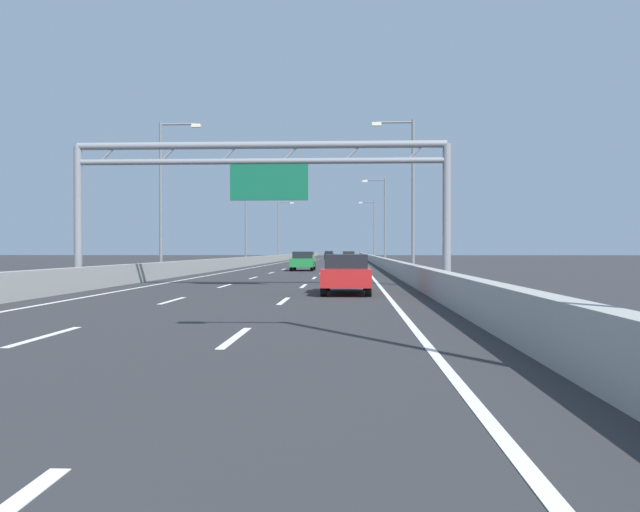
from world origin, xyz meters
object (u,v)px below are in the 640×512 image
yellow_car (349,257)px  black_car (329,255)px  streetlamp_left_distant (280,227)px  sign_gantry (261,176)px  streetlamp_right_far (383,216)px  streetlamp_right_mid (409,188)px  streetlamp_left_far (248,216)px  red_car (346,273)px  green_car (303,261)px  streetlamp_left_mid (165,189)px  streetlamp_right_distant (373,227)px

yellow_car → black_car: bearing=96.0°
streetlamp_left_distant → black_car: 21.80m
sign_gantry → streetlamp_right_far: size_ratio=1.74×
streetlamp_right_mid → streetlamp_left_far: 36.55m
streetlamp_left_distant → red_car: streetlamp_left_distant is taller
sign_gantry → streetlamp_right_far: 45.59m
streetlamp_right_mid → streetlamp_left_far: bearing=114.1°
sign_gantry → streetlamp_left_distant: 78.70m
black_car → green_car: 73.56m
streetlamp_left_distant → yellow_car: 20.23m
black_car → green_car: bearing=-89.8°
streetlamp_left_mid → streetlamp_left_distant: bearing=90.0°
red_car → black_car: bearing=92.2°
streetlamp_left_far → streetlamp_right_distant: size_ratio=1.00×
streetlamp_left_far → black_car: size_ratio=2.26×
streetlamp_right_far → yellow_car: size_ratio=2.09×
streetlamp_right_mid → red_car: 16.44m
sign_gantry → green_car: size_ratio=3.80×
yellow_car → streetlamp_right_mid: bearing=-85.7°
sign_gantry → streetlamp_left_mid: bearing=122.9°
black_car → streetlamp_left_mid: bearing=-94.8°
streetlamp_left_mid → streetlamp_left_far: same height
sign_gantry → streetlamp_right_distant: bearing=84.6°
red_car → streetlamp_right_mid: bearing=76.5°
streetlamp_left_distant → yellow_car: size_ratio=2.09×
streetlamp_right_far → green_car: 21.96m
streetlamp_right_mid → sign_gantry: bearing=-122.6°
yellow_car → streetlamp_left_mid: bearing=-102.4°
streetlamp_right_mid → black_car: bearing=95.0°
black_car → green_car: (0.29, -73.56, 0.01)m
streetlamp_left_far → streetlamp_left_distant: 33.36m
sign_gantry → streetlamp_right_mid: bearing=57.4°
red_car → streetlamp_left_distant: bearing=97.8°
sign_gantry → black_car: (-0.23, 98.36, -4.08)m
streetlamp_right_mid → red_car: bearing=-103.5°
green_car → black_car: bearing=90.2°
streetlamp_right_far → streetlamp_left_distant: bearing=114.1°
black_car → red_car: bearing=-87.8°
streetlamp_left_mid → streetlamp_right_distant: 68.38m
black_car → streetlamp_left_far: bearing=-97.8°
green_car → streetlamp_right_distant: bearing=82.2°
red_car → yellow_car: yellow_car is taller
sign_gantry → streetlamp_right_mid: streetlamp_right_mid is taller
streetlamp_right_distant → red_car: size_ratio=2.09×
streetlamp_left_far → yellow_car: (11.12, 17.11, -4.62)m
streetlamp_right_distant → yellow_car: 17.32m
streetlamp_left_far → green_car: (7.57, -20.17, -4.62)m
streetlamp_left_far → streetlamp_right_far: bearing=0.0°
streetlamp_left_mid → black_car: size_ratio=2.26×
streetlamp_left_mid → streetlamp_right_mid: bearing=0.0°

